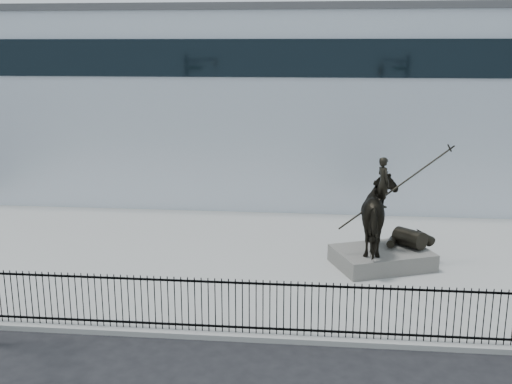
# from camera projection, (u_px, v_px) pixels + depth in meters

# --- Properties ---
(ground) EXTENTS (120.00, 120.00, 0.00)m
(ground) POSITION_uv_depth(u_px,v_px,m) (252.00, 363.00, 14.59)
(ground) COLOR black
(ground) RESTS_ON ground
(plaza) EXTENTS (30.00, 12.00, 0.15)m
(plaza) POSITION_uv_depth(u_px,v_px,m) (273.00, 260.00, 21.34)
(plaza) COLOR #989896
(plaza) RESTS_ON ground
(building) EXTENTS (44.00, 14.00, 9.00)m
(building) POSITION_uv_depth(u_px,v_px,m) (291.00, 102.00, 32.85)
(building) COLOR silver
(building) RESTS_ON ground
(picket_fence) EXTENTS (22.10, 0.10, 1.50)m
(picket_fence) POSITION_uv_depth(u_px,v_px,m) (257.00, 307.00, 15.58)
(picket_fence) COLOR black
(picket_fence) RESTS_ON plaza
(statue_plinth) EXTENTS (3.69, 3.14, 0.59)m
(statue_plinth) POSITION_uv_depth(u_px,v_px,m) (382.00, 258.00, 20.50)
(statue_plinth) COLOR #5B5853
(statue_plinth) RESTS_ON plaza
(equestrian_statue) EXTENTS (3.74, 3.07, 3.39)m
(equestrian_statue) POSITION_uv_depth(u_px,v_px,m) (386.00, 215.00, 20.16)
(equestrian_statue) COLOR black
(equestrian_statue) RESTS_ON statue_plinth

